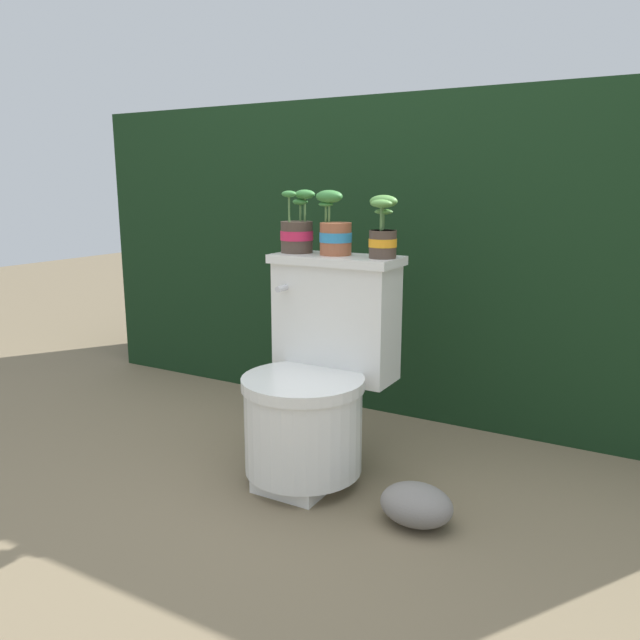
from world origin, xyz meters
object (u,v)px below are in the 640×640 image
at_px(garden_stone, 416,505).
at_px(potted_plant_midleft, 335,232).
at_px(potted_plant_middle, 383,232).
at_px(toilet, 316,382).
at_px(potted_plant_left, 297,232).

bearing_deg(garden_stone, potted_plant_midleft, 145.83).
relative_size(potted_plant_middle, garden_stone, 0.94).
xyz_separation_m(potted_plant_midleft, potted_plant_middle, (0.18, -0.01, 0.01)).
distance_m(toilet, garden_stone, 0.52).
bearing_deg(potted_plant_left, garden_stone, -26.72).
height_order(potted_plant_left, potted_plant_midleft, same).
xyz_separation_m(toilet, garden_stone, (0.42, -0.15, -0.26)).
height_order(toilet, garden_stone, toilet).
distance_m(toilet, potted_plant_left, 0.53).
bearing_deg(potted_plant_midleft, toilet, -85.92).
distance_m(potted_plant_left, potted_plant_middle, 0.33).
distance_m(toilet, potted_plant_midleft, 0.51).
xyz_separation_m(potted_plant_midleft, garden_stone, (0.43, -0.29, -0.76)).
bearing_deg(garden_stone, potted_plant_middle, 131.27).
bearing_deg(potted_plant_midleft, garden_stone, -34.17).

